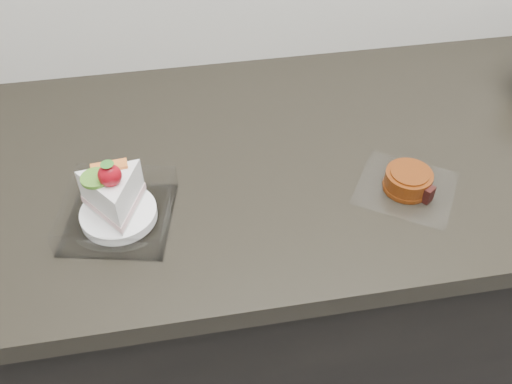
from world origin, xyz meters
The scene contains 3 objects.
counter centered at (0.00, 1.69, 0.45)m, with size 2.04×0.64×0.90m.
cake_tray centered at (-0.41, 1.58, 0.93)m, with size 0.19×0.19×0.13m.
mooncake_wrap centered at (0.07, 1.56, 0.91)m, with size 0.21×0.21×0.04m.
Camera 1 is at (-0.30, 0.94, 1.57)m, focal length 40.00 mm.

